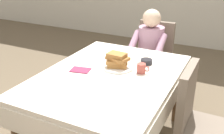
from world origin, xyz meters
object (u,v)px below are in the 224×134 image
Objects in this scene: chair_diner at (153,54)px; spoon_near_edge at (98,79)px; dining_table_main at (109,83)px; bowl_butter at (146,62)px; chair_right_side at (197,117)px; breakfast_stack at (117,60)px; knife_right_of_plate at (137,73)px; plate_breakfast at (118,67)px; cup_coffee at (141,68)px; diner_person at (150,48)px; fork_left_of_plate at (99,65)px.

chair_diner is 6.20× the size of spoon_near_edge.
dining_table_main is 0.43m from bowl_butter.
spoon_near_edge is (-0.80, -0.13, 0.21)m from chair_right_side.
breakfast_stack reaches higher than knife_right_of_plate.
breakfast_stack is (-0.01, 0.00, 0.07)m from plate_breakfast.
spoon_near_edge is (-0.24, -0.49, -0.02)m from bowl_butter.
cup_coffee is 0.57× the size of knife_right_of_plate.
cup_coffee is at bearing 102.12° from chair_diner.
diner_person is 5.17× the size of breakfast_stack.
breakfast_stack is (0.01, 0.15, 0.17)m from dining_table_main.
chair_diner is 0.86m from bowl_butter.
diner_person is at bearing 88.77° from dining_table_main.
diner_person reaches higher than knife_right_of_plate.
dining_table_main is 0.26m from knife_right_of_plate.
spoon_near_edge is at bearing -99.63° from plate_breakfast.
chair_diner is at bearing 102.12° from cup_coffee.
fork_left_of_plate is at bearing 86.73° from knife_right_of_plate.
dining_table_main is 1.64× the size of chair_diner.
knife_right_of_plate is (0.21, 0.13, 0.09)m from dining_table_main.
bowl_butter reaches higher than spoon_near_edge.
plate_breakfast is 1.29× the size of breakfast_stack.
plate_breakfast is at bearing -101.28° from chair_right_side.
dining_table_main is at bearing 73.23° from spoon_near_edge.
knife_right_of_plate reaches higher than dining_table_main.
dining_table_main is 1.01m from diner_person.
dining_table_main is at bearing 119.19° from knife_right_of_plate.
cup_coffee reaches higher than spoon_near_edge.
breakfast_stack is at bearing -101.46° from chair_right_side.
dining_table_main is 7.04× the size of breakfast_stack.
knife_right_of_plate is at bearing -91.40° from bowl_butter.
spoon_near_edge is (-0.05, -1.30, 0.21)m from chair_diner.
cup_coffee is at bearing -90.89° from fork_left_of_plate.
chair_right_side is at bearing -106.28° from knife_right_of_plate.
plate_breakfast is at bearing 84.22° from dining_table_main.
plate_breakfast is at bearing 89.63° from chair_diner.
plate_breakfast reaches higher than spoon_near_edge.
chair_diner is 4.65× the size of knife_right_of_plate.
cup_coffee is (0.22, -0.87, 0.11)m from diner_person.
bowl_butter is at bearing 98.09° from cup_coffee.
diner_person is at bearing -15.79° from fork_left_of_plate.
plate_breakfast is 1.56× the size of fork_left_of_plate.
chair_diner reaches higher than bowl_butter.
diner_person reaches higher than dining_table_main.
knife_right_of_plate is (-0.01, -0.23, -0.02)m from bowl_butter.
cup_coffee reaches higher than knife_right_of_plate.
plate_breakfast is (0.02, 0.15, 0.10)m from dining_table_main.
dining_table_main is at bearing -120.27° from bowl_butter.
cup_coffee is at bearing -0.74° from plate_breakfast.
diner_person is (-0.00, -0.16, 0.14)m from chair_diner.
breakfast_stack is 1.08× the size of knife_right_of_plate.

